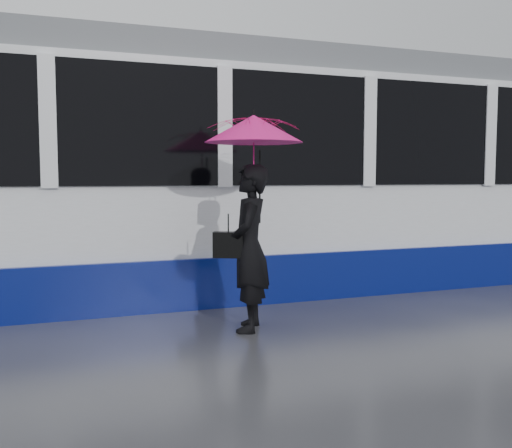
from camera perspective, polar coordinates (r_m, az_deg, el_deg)
name	(u,v)px	position (r m, az deg, el deg)	size (l,w,h in m)	color
ground	(139,346)	(5.65, -11.66, -11.85)	(90.00, 90.00, 0.00)	#2D2D32
rails	(111,294)	(8.06, -14.29, -6.83)	(34.00, 1.51, 0.02)	#3F3D38
tram	(233,175)	(8.26, -2.30, 4.96)	(26.00, 2.56, 3.35)	white
woman	(249,248)	(5.93, -0.69, -2.41)	(0.63, 0.41, 1.73)	black
umbrella	(254,148)	(5.90, -0.24, 7.60)	(1.34, 1.34, 1.17)	#FF1574
handbag	(228,245)	(5.87, -2.78, -2.07)	(0.34, 0.25, 0.45)	black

